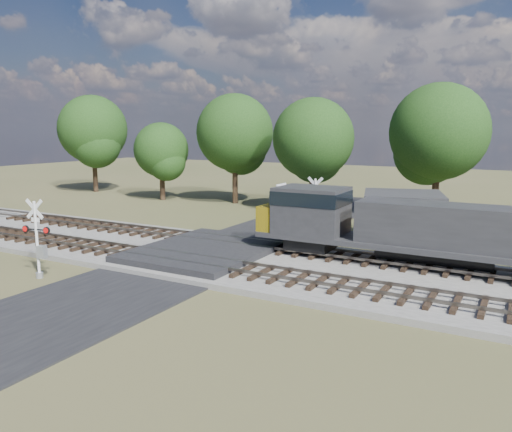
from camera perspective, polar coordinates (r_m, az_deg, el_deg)
The scene contains 10 objects.
ground at distance 29.01m, azimuth -6.21°, elevation -4.90°, with size 160.00×160.00×0.00m, color #424826.
ballast_bed at distance 25.27m, azimuth 13.55°, elevation -6.98°, with size 140.00×10.00×0.30m, color gray.
road at distance 29.00m, azimuth -6.21°, elevation -4.82°, with size 7.00×60.00×0.08m, color black.
crossing_panel at distance 29.33m, azimuth -5.66°, elevation -4.09°, with size 7.00×9.00×0.62m, color #262628.
track_near at distance 25.62m, azimuth -3.05°, elevation -5.87°, with size 140.00×2.60×0.33m.
track_far at distance 29.85m, azimuth 2.03°, elevation -3.61°, with size 140.00×2.60×0.33m.
crossing_signal_near at distance 27.00m, azimuth -23.59°, elevation -3.13°, with size 1.61×0.43×4.02m.
crossing_signal_far at distance 33.50m, azimuth 6.59°, elevation 0.21°, with size 1.73×0.38×4.30m.
equipment_shed at distance 33.84m, azimuth 16.37°, elevation -0.20°, with size 6.02×6.02×3.34m.
treeline at distance 43.76m, azimuth 15.18°, elevation 8.82°, with size 78.73×10.30×11.44m.
Camera 1 is at (16.18, -22.94, 7.31)m, focal length 35.00 mm.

